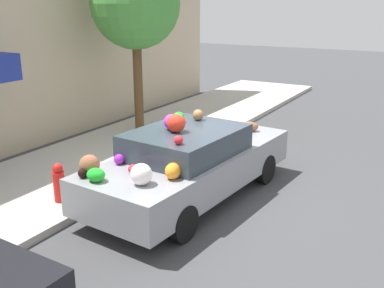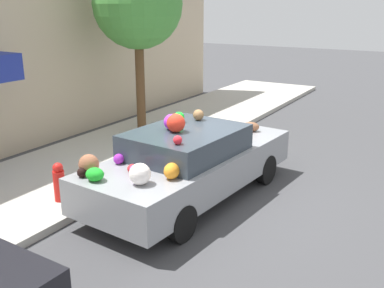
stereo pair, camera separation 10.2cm
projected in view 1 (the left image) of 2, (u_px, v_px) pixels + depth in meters
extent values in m
plane|color=#424244|center=(189.00, 196.00, 8.37)|extent=(60.00, 60.00, 0.00)
cube|color=#B2ADA3|center=(81.00, 167.00, 9.64)|extent=(24.00, 3.20, 0.13)
cylinder|color=brown|center=(138.00, 84.00, 11.92)|extent=(0.24, 0.24, 2.50)
sphere|color=#47933D|center=(135.00, 4.00, 11.31)|extent=(2.28, 2.28, 2.28)
cylinder|color=red|center=(59.00, 186.00, 7.76)|extent=(0.20, 0.20, 0.55)
sphere|color=red|center=(58.00, 168.00, 7.66)|extent=(0.18, 0.18, 0.18)
cube|color=gray|center=(192.00, 167.00, 8.16)|extent=(4.65, 2.10, 0.61)
cube|color=#333D47|center=(186.00, 142.00, 7.86)|extent=(2.15, 1.70, 0.44)
cylinder|color=black|center=(198.00, 154.00, 9.79)|extent=(0.59, 0.22, 0.58)
cylinder|color=black|center=(265.00, 169.00, 8.91)|extent=(0.59, 0.22, 0.58)
cylinder|color=black|center=(106.00, 198.00, 7.58)|extent=(0.59, 0.22, 0.58)
cylinder|color=black|center=(183.00, 223.00, 6.71)|extent=(0.59, 0.22, 0.58)
sphere|color=purple|center=(172.00, 122.00, 7.76)|extent=(0.37, 0.37, 0.27)
ellipsoid|color=#AE3AC1|center=(136.00, 171.00, 6.87)|extent=(0.20, 0.26, 0.17)
sphere|color=white|center=(141.00, 174.00, 6.52)|extent=(0.34, 0.34, 0.32)
sphere|color=black|center=(83.00, 173.00, 6.80)|extent=(0.16, 0.16, 0.15)
ellipsoid|color=red|center=(133.00, 169.00, 7.02)|extent=(0.19, 0.16, 0.13)
sphere|color=red|center=(176.00, 123.00, 7.60)|extent=(0.35, 0.35, 0.32)
sphere|color=red|center=(178.00, 140.00, 6.96)|extent=(0.14, 0.14, 0.14)
ellipsoid|color=brown|center=(250.00, 127.00, 9.29)|extent=(0.34, 0.41, 0.20)
sphere|color=purple|center=(119.00, 159.00, 7.38)|extent=(0.24, 0.24, 0.17)
sphere|color=green|center=(179.00, 117.00, 8.25)|extent=(0.23, 0.23, 0.20)
sphere|color=olive|center=(198.00, 115.00, 8.40)|extent=(0.29, 0.29, 0.21)
sphere|color=white|center=(253.00, 127.00, 9.31)|extent=(0.19, 0.19, 0.15)
ellipsoid|color=green|center=(96.00, 175.00, 6.66)|extent=(0.31, 0.35, 0.20)
sphere|color=red|center=(246.00, 129.00, 9.15)|extent=(0.23, 0.23, 0.16)
ellipsoid|color=blue|center=(203.00, 125.00, 9.34)|extent=(0.36, 0.35, 0.23)
ellipsoid|color=orange|center=(173.00, 171.00, 6.76)|extent=(0.36, 0.31, 0.24)
sphere|color=#975C3E|center=(90.00, 165.00, 6.92)|extent=(0.38, 0.38, 0.32)
sphere|color=white|center=(239.00, 133.00, 8.64)|extent=(0.40, 0.40, 0.32)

